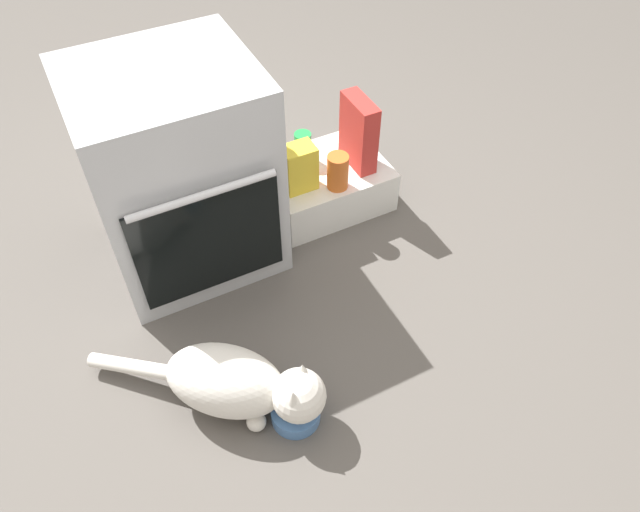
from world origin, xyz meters
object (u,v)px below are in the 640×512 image
Objects in this scene: snack_bag at (299,168)px; soda_can at (303,147)px; food_bowl at (296,412)px; cereal_box at (359,133)px; pantry_cabinet at (325,184)px; sauce_jar at (338,172)px; cat at (238,383)px; oven at (180,173)px.

snack_bag is 0.17m from soda_can.
soda_can is at bearing 62.58° from food_bowl.
pantry_cabinet is at bearing 166.44° from cereal_box.
sauce_jar reaches higher than soda_can.
snack_bag is at bearing 153.51° from sauce_jar.
food_bowl is at bearing 0.00° from cat.
pantry_cabinet is at bearing 22.13° from snack_bag.
oven reaches higher than sauce_jar.
food_bowl is (0.04, -0.80, -0.34)m from oven.
cat is at bearing -139.15° from cereal_box.
sauce_jar is (0.51, 0.70, 0.21)m from food_bowl.
sauce_jar is (0.64, 0.58, 0.12)m from cat.
cereal_box reaches higher than pantry_cabinet.
soda_can is at bearing 59.20° from snack_bag.
pantry_cabinet is at bearing -56.73° from soda_can.
food_bowl is at bearing -87.28° from oven.
soda_can is at bearing 102.14° from sauce_jar.
cereal_box is (0.68, -0.01, -0.06)m from oven.
soda_can is at bearing 147.61° from cereal_box.
oven is at bearing -168.62° from soda_can.
oven is 6.22× the size of soda_can.
oven is 5.33× the size of sauce_jar.
snack_bag is at bearing -157.87° from pantry_cabinet.
soda_can is (0.60, 0.78, 0.11)m from cat.
oven is 0.63m from pantry_cabinet.
snack_bag reaches higher than pantry_cabinet.
cereal_box is 0.18m from sauce_jar.
oven is 0.69m from cereal_box.
food_bowl is at bearing -116.77° from snack_bag.
pantry_cabinet is at bearing 84.68° from sauce_jar.
sauce_jar is (0.04, -0.20, 0.01)m from soda_can.
pantry_cabinet is (0.56, 0.02, -0.28)m from oven.
snack_bag is (0.38, 0.76, 0.23)m from food_bowl.
pantry_cabinet is 3.13× the size of food_bowl.
sauce_jar is (-0.01, -0.12, 0.16)m from pantry_cabinet.
sauce_jar reaches higher than food_bowl.
oven is at bearing 179.00° from cereal_box.
pantry_cabinet is at bearing 88.97° from cat.
cat is 1.04m from cereal_box.
snack_bag is at bearing 63.23° from food_bowl.
snack_bag is (0.42, -0.04, -0.11)m from oven.
food_bowl is 1.24× the size of soda_can.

